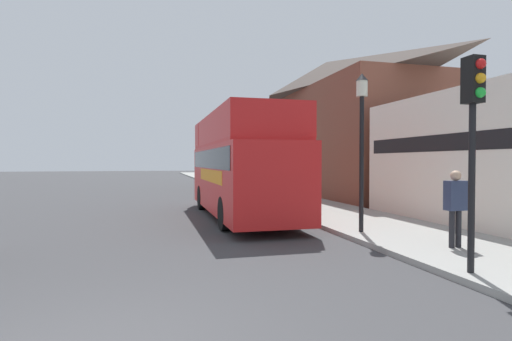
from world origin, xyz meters
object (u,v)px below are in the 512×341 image
Objects in this scene: parked_car_ahead_of_bus at (226,187)px; lamp_post_second at (267,142)px; tour_bus at (240,171)px; traffic_signal at (474,115)px; lamp_post_nearest at (362,123)px; pedestrian_second at (455,201)px.

parked_car_ahead_of_bus is 0.98× the size of lamp_post_second.
lamp_post_second reaches higher than tour_bus.
parked_car_ahead_of_bus is 16.94m from traffic_signal.
traffic_signal is 4.40m from lamp_post_nearest.
tour_bus is 2.11× the size of lamp_post_nearest.
lamp_post_second is at bearing 62.05° from tour_bus.
tour_bus is 2.24× the size of parked_car_ahead_of_bus.
traffic_signal is at bearing -85.90° from parked_car_ahead_of_bus.
parked_car_ahead_of_bus is at bearing 83.72° from tour_bus.
lamp_post_nearest reaches higher than lamp_post_second.
traffic_signal reaches higher than parked_car_ahead_of_bus.
pedestrian_second is (2.82, -14.81, 0.55)m from parked_car_ahead_of_bus.
lamp_post_nearest is at bearing 113.44° from pedestrian_second.
traffic_signal is (1.52, -16.71, 2.34)m from parked_car_ahead_of_bus.
lamp_post_second is (-1.12, 12.14, 1.96)m from pedestrian_second.
parked_car_ahead_of_bus is 2.35× the size of pedestrian_second.
lamp_post_nearest reaches higher than parked_car_ahead_of_bus.
traffic_signal is 0.86× the size of lamp_post_nearest.
lamp_post_nearest is at bearing 87.06° from traffic_signal.
lamp_post_nearest is (0.22, 4.38, 0.28)m from traffic_signal.
lamp_post_second is at bearing -58.61° from parked_car_ahead_of_bus.
tour_bus reaches higher than pedestrian_second.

